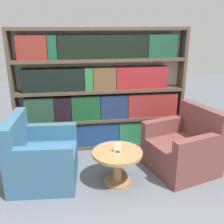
{
  "coord_description": "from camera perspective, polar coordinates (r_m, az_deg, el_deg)",
  "views": [
    {
      "loc": [
        -0.4,
        -2.68,
        2.01
      ],
      "look_at": [
        0.09,
        0.75,
        0.82
      ],
      "focal_mm": 42.0,
      "sensor_mm": 36.0,
      "label": 1
    }
  ],
  "objects": [
    {
      "name": "bookshelf",
      "position": [
        4.23,
        -2.42,
        4.35
      ],
      "size": [
        2.71,
        0.3,
        1.94
      ],
      "color": "silver",
      "rests_on": "ground_plane"
    },
    {
      "name": "table_sign",
      "position": [
        3.34,
        1.2,
        -7.84
      ],
      "size": [
        0.08,
        0.06,
        0.12
      ],
      "color": "black",
      "rests_on": "coffee_table"
    },
    {
      "name": "ground_plane",
      "position": [
        3.37,
        0.28,
        -17.55
      ],
      "size": [
        14.0,
        14.0,
        0.0
      ],
      "primitive_type": "plane",
      "color": "slate"
    },
    {
      "name": "armchair_left",
      "position": [
        3.6,
        -15.19,
        -9.9
      ],
      "size": [
        0.87,
        0.9,
        0.9
      ],
      "rotation": [
        0.0,
        0.0,
        1.5
      ],
      "color": "#386684",
      "rests_on": "ground_plane"
    },
    {
      "name": "armchair_right",
      "position": [
        3.87,
        15.28,
        -7.79
      ],
      "size": [
        1.03,
        1.04,
        0.9
      ],
      "rotation": [
        0.0,
        0.0,
        -1.28
      ],
      "color": "brown",
      "rests_on": "ground_plane"
    },
    {
      "name": "coffee_table",
      "position": [
        3.43,
        1.18,
        -10.5
      ],
      "size": [
        0.64,
        0.64,
        0.45
      ],
      "color": "#AD7F4C",
      "rests_on": "ground_plane"
    }
  ]
}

